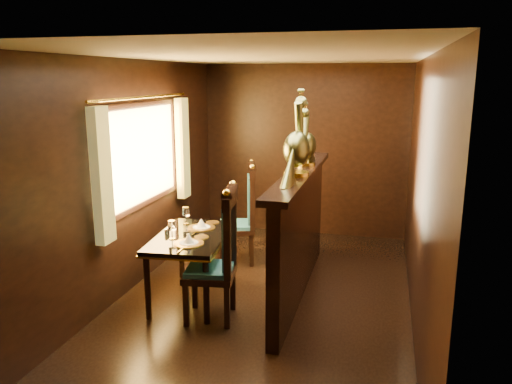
% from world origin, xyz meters
% --- Properties ---
extents(ground, '(5.00, 5.00, 0.00)m').
position_xyz_m(ground, '(0.00, 0.00, 0.00)').
color(ground, black).
rests_on(ground, ground).
extents(room_shell, '(3.04, 5.04, 2.52)m').
position_xyz_m(room_shell, '(-0.09, 0.02, 1.58)').
color(room_shell, black).
rests_on(room_shell, ground).
extents(partition, '(0.26, 2.70, 1.36)m').
position_xyz_m(partition, '(0.32, 0.30, 0.71)').
color(partition, black).
rests_on(partition, ground).
extents(dining_table, '(0.83, 1.26, 0.91)m').
position_xyz_m(dining_table, '(-0.75, -0.11, 0.64)').
color(dining_table, black).
rests_on(dining_table, ground).
extents(chair_left, '(0.55, 0.57, 1.34)m').
position_xyz_m(chair_left, '(-0.29, -0.47, 0.70)').
color(chair_left, black).
rests_on(chair_left, ground).
extents(chair_right, '(0.58, 0.60, 1.30)m').
position_xyz_m(chair_right, '(-0.50, 1.09, 0.68)').
color(chair_right, black).
rests_on(chair_right, ground).
extents(peacock_left, '(0.26, 0.71, 0.84)m').
position_xyz_m(peacock_left, '(0.33, 0.01, 1.78)').
color(peacock_left, '#184835').
rests_on(peacock_left, partition).
extents(peacock_right, '(0.22, 0.58, 0.70)m').
position_xyz_m(peacock_right, '(0.33, 0.64, 1.71)').
color(peacock_right, '#184835').
rests_on(peacock_right, partition).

